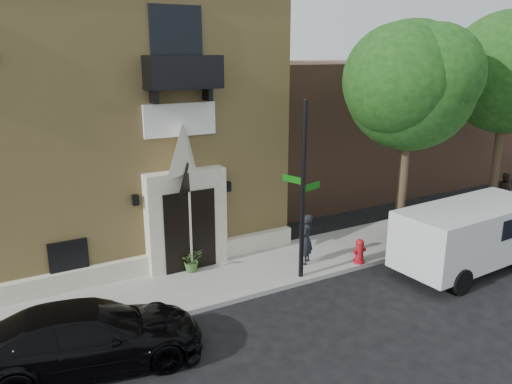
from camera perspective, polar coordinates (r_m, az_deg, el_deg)
ground at (r=14.82m, az=0.07°, el=-11.99°), size 120.00×120.00×0.00m
sidewalk at (r=16.40m, az=0.50°, el=-8.82°), size 42.00×3.00×0.15m
church at (r=19.78m, az=-19.45°, el=8.31°), size 12.20×11.01×9.30m
neighbour_building at (r=27.78m, az=12.54°, el=7.76°), size 18.00×8.00×6.40m
street_tree_left at (r=17.20m, az=17.55°, el=11.61°), size 4.97×4.38×7.77m
street_tree_mid at (r=21.11m, az=27.17°, el=12.18°), size 5.21×4.64×8.25m
black_sedan at (r=12.25m, az=-18.57°, el=-15.36°), size 5.38×2.95×1.48m
cargo_van at (r=17.71m, az=23.61°, el=-4.33°), size 5.44×2.47×2.18m
street_sign at (r=14.89m, az=5.38°, el=0.09°), size 1.00×0.84×5.45m
fire_hydrant at (r=16.89m, az=11.73°, el=-6.63°), size 0.47×0.38×0.83m
dumpster at (r=19.24m, az=17.57°, el=-3.78°), size 1.88×1.40×1.10m
planter at (r=16.08m, az=-7.35°, el=-7.69°), size 0.70×0.61×0.77m
pedestrian_near at (r=16.43m, az=5.76°, el=-5.41°), size 0.72×0.71×1.68m
pedestrian_far at (r=25.09m, az=26.49°, el=0.28°), size 0.70×0.83×1.52m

